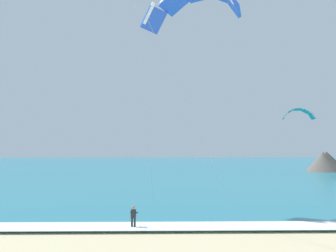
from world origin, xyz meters
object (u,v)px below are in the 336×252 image
kitesurfer (133,217)px  kite_primary (193,2)px  kite_distant (298,113)px  surfboard (133,230)px

kitesurfer → kite_primary: bearing=51.2°
kite_distant → surfboard: bearing=-121.7°
kite_primary → kite_distant: (21.03, 35.83, -7.09)m
kitesurfer → kite_distant: 49.93m
kitesurfer → kite_distant: (25.67, 41.62, 10.11)m
kitesurfer → surfboard: bearing=-97.8°
kitesurfer → kite_distant: bearing=58.3°
kite_primary → kite_distant: kite_primary is taller
kitesurfer → kite_primary: size_ratio=0.09×
surfboard → kitesurfer: 0.91m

